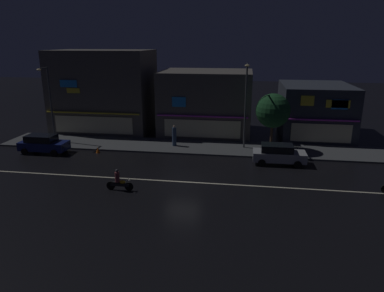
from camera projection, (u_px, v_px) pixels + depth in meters
The scene contains 14 objects.
ground_plane at pixel (183, 182), 25.74m from camera, with size 140.00×140.00×0.00m, color black.
lane_divider_stripe at pixel (183, 182), 25.74m from camera, with size 36.87×0.16×0.01m, color beige.
sidewalk_far at pixel (199, 147), 34.03m from camera, with size 38.81×4.73×0.14m, color #424447.
storefront_left_block at pixel (207, 102), 39.11m from camera, with size 9.73×8.13×6.79m.
storefront_center_block at pixel (314, 110), 38.10m from camera, with size 7.11×9.17×5.46m.
storefront_right_block at pixel (104, 91), 39.97m from camera, with size 10.78×7.04×8.94m.
streetlamp_west at pixel (49, 99), 34.45m from camera, with size 0.44×1.64×7.37m.
streetlamp_mid at pixel (246, 100), 32.17m from camera, with size 0.44×1.64×7.88m.
pedestrian_on_sidewalk at pixel (174, 136), 33.98m from camera, with size 0.41×0.41×1.99m.
street_tree at pixel (273, 111), 32.16m from camera, with size 3.14×3.14×5.20m.
parked_car_near_kerb at pixel (43, 144), 32.27m from camera, with size 4.30×1.98×1.67m.
parked_car_trailing at pixel (278, 154), 29.31m from camera, with size 4.30×1.98×1.67m.
motorcycle_lead at pixel (119, 181), 24.15m from camera, with size 1.90×0.60×1.52m.
traffic_cone at pixel (98, 150), 32.38m from camera, with size 0.36×0.36×0.55m, color orange.
Camera 1 is at (4.26, -23.56, 9.83)m, focal length 33.06 mm.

